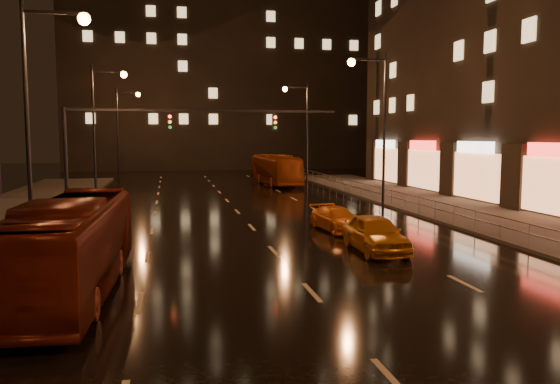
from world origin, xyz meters
name	(u,v)px	position (x,y,z in m)	size (l,w,h in m)	color
ground	(242,216)	(0.00, 20.00, 0.00)	(140.00, 140.00, 0.00)	black
sidewalk_right	(500,221)	(13.50, 15.00, 0.07)	(7.00, 70.00, 0.15)	#38332D
building_distant	(221,47)	(4.00, 72.00, 18.00)	(44.00, 16.00, 36.00)	black
traffic_signal	(151,135)	(-5.06, 20.00, 4.74)	(15.31, 0.32, 6.20)	black
railing_right	(419,201)	(10.20, 18.00, 0.90)	(0.05, 56.00, 1.00)	#99999E
bus_red	(71,246)	(-7.00, 5.38, 1.42)	(2.38, 10.17, 2.83)	maroon
bus_curb	(276,170)	(6.00, 40.22, 1.45)	(2.43, 10.41, 2.90)	#9F410F
taxi_near	(375,233)	(4.00, 9.11, 0.75)	(1.76, 4.38, 1.49)	orange
taxi_far	(337,219)	(4.00, 14.27, 0.58)	(1.62, 3.98, 1.16)	orange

